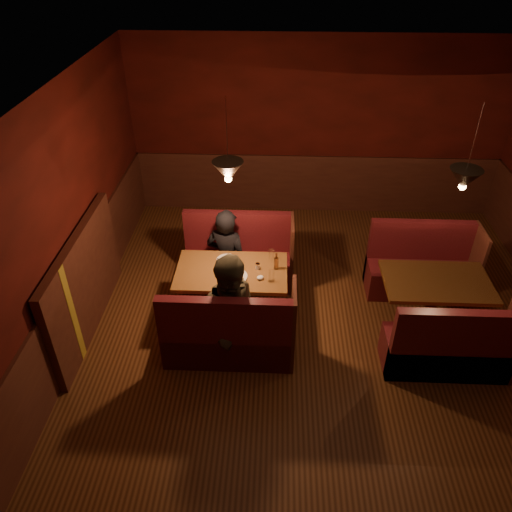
{
  "coord_description": "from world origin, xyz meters",
  "views": [
    {
      "loc": [
        -0.66,
        -4.22,
        4.36
      ],
      "look_at": [
        -0.87,
        0.64,
        0.95
      ],
      "focal_mm": 35.0,
      "sensor_mm": 36.0,
      "label": 1
    }
  ],
  "objects_px": {
    "main_bench_near": "(229,339)",
    "second_table": "(434,293)",
    "main_bench_far": "(239,261)",
    "second_bench_far": "(419,270)",
    "diner_a": "(226,240)",
    "main_table": "(233,281)",
    "second_bench_near": "(450,350)",
    "diner_b": "(234,298)"
  },
  "relations": [
    {
      "from": "main_bench_near",
      "to": "diner_a",
      "type": "height_order",
      "value": "diner_a"
    },
    {
      "from": "main_bench_far",
      "to": "diner_b",
      "type": "xyz_separation_m",
      "value": [
        0.06,
        -1.47,
        0.54
      ]
    },
    {
      "from": "main_table",
      "to": "second_bench_far",
      "type": "xyz_separation_m",
      "value": [
        2.48,
        0.68,
        -0.24
      ]
    },
    {
      "from": "main_bench_far",
      "to": "main_bench_near",
      "type": "relative_size",
      "value": 1.0
    },
    {
      "from": "diner_a",
      "to": "diner_b",
      "type": "distance_m",
      "value": 1.3
    },
    {
      "from": "main_bench_far",
      "to": "second_bench_far",
      "type": "distance_m",
      "value": 2.47
    },
    {
      "from": "second_bench_far",
      "to": "diner_a",
      "type": "bearing_deg",
      "value": -178.07
    },
    {
      "from": "main_table",
      "to": "diner_b",
      "type": "xyz_separation_m",
      "value": [
        0.08,
        -0.7,
        0.3
      ]
    },
    {
      "from": "diner_a",
      "to": "main_bench_near",
      "type": "bearing_deg",
      "value": 112.95
    },
    {
      "from": "main_bench_far",
      "to": "diner_a",
      "type": "xyz_separation_m",
      "value": [
        -0.14,
        -0.18,
        0.46
      ]
    },
    {
      "from": "second_bench_near",
      "to": "diner_a",
      "type": "relative_size",
      "value": 0.89
    },
    {
      "from": "second_bench_near",
      "to": "diner_b",
      "type": "bearing_deg",
      "value": 176.68
    },
    {
      "from": "main_bench_far",
      "to": "diner_a",
      "type": "distance_m",
      "value": 0.52
    },
    {
      "from": "main_table",
      "to": "diner_a",
      "type": "relative_size",
      "value": 0.86
    },
    {
      "from": "main_bench_near",
      "to": "diner_a",
      "type": "relative_size",
      "value": 0.95
    },
    {
      "from": "main_bench_far",
      "to": "diner_b",
      "type": "distance_m",
      "value": 1.56
    },
    {
      "from": "diner_a",
      "to": "second_bench_near",
      "type": "bearing_deg",
      "value": 168.28
    },
    {
      "from": "main_bench_far",
      "to": "second_bench_far",
      "type": "xyz_separation_m",
      "value": [
        2.47,
        -0.09,
        -0.01
      ]
    },
    {
      "from": "main_bench_far",
      "to": "second_bench_far",
      "type": "bearing_deg",
      "value": -2.15
    },
    {
      "from": "main_table",
      "to": "main_bench_near",
      "type": "distance_m",
      "value": 0.81
    },
    {
      "from": "second_bench_near",
      "to": "diner_b",
      "type": "xyz_separation_m",
      "value": [
        -2.4,
        0.14,
        0.55
      ]
    },
    {
      "from": "main_table",
      "to": "main_bench_far",
      "type": "height_order",
      "value": "main_bench_far"
    },
    {
      "from": "main_bench_near",
      "to": "second_bench_far",
      "type": "distance_m",
      "value": 2.86
    },
    {
      "from": "main_table",
      "to": "main_bench_near",
      "type": "xyz_separation_m",
      "value": [
        0.01,
        -0.77,
        -0.24
      ]
    },
    {
      "from": "main_bench_near",
      "to": "second_bench_near",
      "type": "distance_m",
      "value": 2.47
    },
    {
      "from": "second_table",
      "to": "diner_a",
      "type": "relative_size",
      "value": 0.8
    },
    {
      "from": "main_table",
      "to": "diner_b",
      "type": "bearing_deg",
      "value": -83.49
    },
    {
      "from": "main_bench_near",
      "to": "second_table",
      "type": "height_order",
      "value": "main_bench_near"
    },
    {
      "from": "main_table",
      "to": "diner_a",
      "type": "xyz_separation_m",
      "value": [
        -0.13,
        0.59,
        0.23
      ]
    },
    {
      "from": "second_bench_far",
      "to": "main_table",
      "type": "bearing_deg",
      "value": -164.75
    },
    {
      "from": "main_bench_far",
      "to": "second_table",
      "type": "bearing_deg",
      "value": -19.18
    },
    {
      "from": "main_bench_near",
      "to": "second_bench_near",
      "type": "bearing_deg",
      "value": -1.46
    },
    {
      "from": "main_bench_near",
      "to": "diner_a",
      "type": "xyz_separation_m",
      "value": [
        -0.14,
        1.36,
        0.46
      ]
    },
    {
      "from": "main_bench_far",
      "to": "main_bench_near",
      "type": "xyz_separation_m",
      "value": [
        0.0,
        -1.54,
        0.0
      ]
    },
    {
      "from": "second_bench_near",
      "to": "main_table",
      "type": "bearing_deg",
      "value": 161.41
    },
    {
      "from": "main_table",
      "to": "second_bench_far",
      "type": "distance_m",
      "value": 2.59
    },
    {
      "from": "second_bench_far",
      "to": "second_bench_near",
      "type": "relative_size",
      "value": 1.0
    },
    {
      "from": "main_bench_far",
      "to": "second_table",
      "type": "height_order",
      "value": "main_bench_far"
    },
    {
      "from": "main_table",
      "to": "second_bench_near",
      "type": "relative_size",
      "value": 0.97
    },
    {
      "from": "main_bench_near",
      "to": "diner_b",
      "type": "bearing_deg",
      "value": 49.73
    },
    {
      "from": "main_bench_near",
      "to": "diner_b",
      "type": "distance_m",
      "value": 0.55
    },
    {
      "from": "second_table",
      "to": "diner_a",
      "type": "height_order",
      "value": "diner_a"
    }
  ]
}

